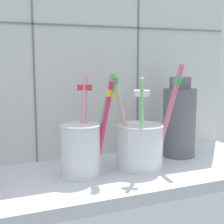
{
  "coord_description": "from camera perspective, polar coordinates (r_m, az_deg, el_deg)",
  "views": [
    {
      "loc": [
        -22.45,
        -52.6,
        21.21
      ],
      "look_at": [
        0.0,
        -0.35,
        12.5
      ],
      "focal_mm": 55.0,
      "sensor_mm": 36.0,
      "label": 1
    }
  ],
  "objects": [
    {
      "name": "toothbrush_cup_left",
      "position": [
        0.57,
        -4.81,
        -5.71
      ],
      "size": [
        9.42,
        8.32,
        17.02
      ],
      "color": "silver",
      "rests_on": "counter_slab"
    },
    {
      "name": "counter_slab",
      "position": [
        0.61,
        -0.13,
        -10.76
      ],
      "size": [
        64.0,
        22.0,
        2.0
      ],
      "primitive_type": "cube",
      "color": "silver",
      "rests_on": "ground"
    },
    {
      "name": "tile_wall_back",
      "position": [
        0.68,
        -4.14,
        9.77
      ],
      "size": [
        64.0,
        2.2,
        45.0
      ],
      "color": "silver",
      "rests_on": "ground"
    },
    {
      "name": "toothbrush_cup_right",
      "position": [
        0.61,
        4.85,
        -5.3
      ],
      "size": [
        12.65,
        8.38,
        18.46
      ],
      "color": "white",
      "rests_on": "counter_slab"
    },
    {
      "name": "ceramic_vase",
      "position": [
        0.7,
        11.11,
        -1.33
      ],
      "size": [
        6.52,
        6.52,
        15.82
      ],
      "color": "slate",
      "rests_on": "counter_slab"
    }
  ]
}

